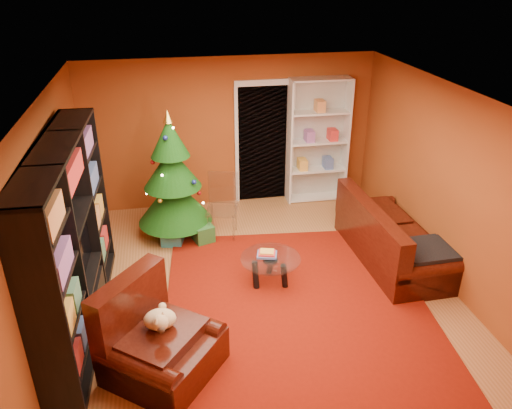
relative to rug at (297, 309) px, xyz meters
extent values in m
cube|color=#995F31|center=(-0.35, 0.58, -0.04)|extent=(5.00, 5.50, 0.05)
cube|color=silver|center=(-0.35, 0.58, 2.61)|extent=(5.00, 5.50, 0.05)
cube|color=#98441A|center=(-0.35, 3.35, 1.29)|extent=(5.00, 0.05, 2.60)
cube|color=#98441A|center=(-2.87, 0.58, 1.29)|extent=(0.05, 5.50, 2.60)
cube|color=#98441A|center=(2.18, 0.58, 1.29)|extent=(0.05, 5.50, 2.60)
cube|color=maroon|center=(0.00, 0.00, 0.00)|extent=(3.69, 4.19, 0.02)
cube|color=teal|center=(-1.48, 1.98, 0.15)|extent=(0.38, 0.38, 0.32)
cube|color=#246026|center=(-1.01, 1.93, 0.13)|extent=(0.37, 0.37, 0.29)
cube|color=#A81C21|center=(-1.12, 2.49, 0.09)|extent=(0.21, 0.21, 0.20)
camera|label=1|loc=(-1.47, -4.90, 3.97)|focal=35.00mm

